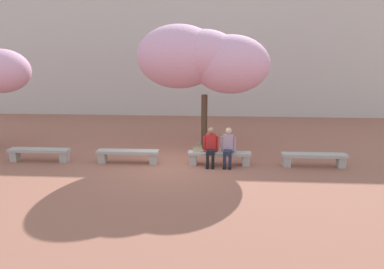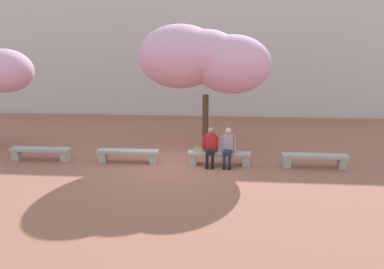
{
  "view_description": "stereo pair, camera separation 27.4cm",
  "coord_description": "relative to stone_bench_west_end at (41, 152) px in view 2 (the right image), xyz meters",
  "views": [
    {
      "loc": [
        1.47,
        -12.26,
        3.82
      ],
      "look_at": [
        0.63,
        0.2,
        1.0
      ],
      "focal_mm": 35.0,
      "sensor_mm": 36.0,
      "label": 1
    },
    {
      "loc": [
        1.75,
        -12.24,
        3.82
      ],
      "look_at": [
        0.63,
        0.2,
        1.0
      ],
      "focal_mm": 35.0,
      "sensor_mm": 36.0,
      "label": 2
    }
  ],
  "objects": [
    {
      "name": "stone_bench_near_east",
      "position": [
        9.46,
        0.0,
        0.0
      ],
      "size": [
        2.13,
        0.42,
        0.45
      ],
      "color": "#ADA89E",
      "rests_on": "ground"
    },
    {
      "name": "person_seated_right",
      "position": [
        6.6,
        -0.05,
        0.39
      ],
      "size": [
        0.51,
        0.7,
        1.29
      ],
      "color": "black",
      "rests_on": "ground"
    },
    {
      "name": "handbag",
      "position": [
        5.57,
        -0.03,
        0.27
      ],
      "size": [
        0.3,
        0.15,
        0.34
      ],
      "color": "tan",
      "rests_on": "stone_bench_center"
    },
    {
      "name": "stone_bench_west_end",
      "position": [
        0.0,
        0.0,
        0.0
      ],
      "size": [
        2.13,
        0.42,
        0.45
      ],
      "color": "#ADA89E",
      "rests_on": "ground"
    },
    {
      "name": "cherry_tree_main",
      "position": [
        5.56,
        2.28,
        3.19
      ],
      "size": [
        5.07,
        3.28,
        4.8
      ],
      "color": "#473323",
      "rests_on": "ground"
    },
    {
      "name": "ground_plane",
      "position": [
        4.73,
        0.0,
        -0.31
      ],
      "size": [
        100.0,
        100.0,
        0.0
      ],
      "primitive_type": "plane",
      "color": "#9E604C"
    },
    {
      "name": "stone_bench_near_west",
      "position": [
        3.15,
        0.0,
        0.0
      ],
      "size": [
        2.13,
        0.42,
        0.45
      ],
      "color": "#ADA89E",
      "rests_on": "ground"
    },
    {
      "name": "stone_bench_center",
      "position": [
        6.31,
        0.0,
        0.0
      ],
      "size": [
        2.13,
        0.42,
        0.45
      ],
      "color": "#ADA89E",
      "rests_on": "ground"
    },
    {
      "name": "building_facade",
      "position": [
        4.73,
        11.64,
        3.37
      ],
      "size": [
        28.0,
        4.0,
        7.37
      ],
      "primitive_type": "cube",
      "color": "beige",
      "rests_on": "ground"
    },
    {
      "name": "person_seated_left",
      "position": [
        6.02,
        -0.05,
        0.39
      ],
      "size": [
        0.51,
        0.69,
        1.29
      ],
      "color": "black",
      "rests_on": "ground"
    }
  ]
}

